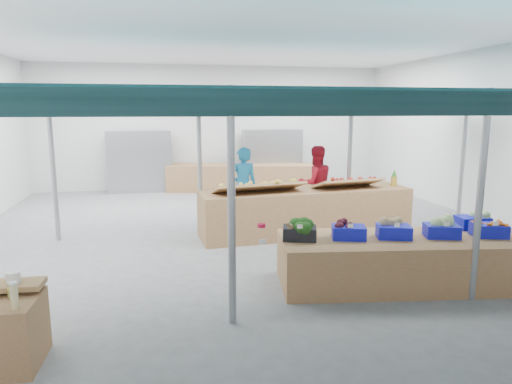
# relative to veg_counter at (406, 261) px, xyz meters

# --- Properties ---
(floor) EXTENTS (13.00, 13.00, 0.00)m
(floor) POSITION_rel_veg_counter_xyz_m (-1.86, 3.26, -0.38)
(floor) COLOR slate
(floor) RESTS_ON ground
(hall) EXTENTS (13.00, 13.00, 13.00)m
(hall) POSITION_rel_veg_counter_xyz_m (-1.86, 4.70, 2.27)
(hall) COLOR silver
(hall) RESTS_ON ground
(pole_grid) EXTENTS (10.00, 4.60, 3.00)m
(pole_grid) POSITION_rel_veg_counter_xyz_m (-1.11, 1.51, 1.43)
(pole_grid) COLOR gray
(pole_grid) RESTS_ON floor
(awnings) EXTENTS (9.50, 7.08, 0.30)m
(awnings) POSITION_rel_veg_counter_xyz_m (-1.11, 1.51, 2.40)
(awnings) COLOR #0A282C
(awnings) RESTS_ON pole_grid
(back_shelving_left) EXTENTS (2.00, 0.50, 2.00)m
(back_shelving_left) POSITION_rel_veg_counter_xyz_m (-4.36, 9.26, 0.62)
(back_shelving_left) COLOR #B23F33
(back_shelving_left) RESTS_ON floor
(back_shelving_right) EXTENTS (2.00, 0.50, 2.00)m
(back_shelving_right) POSITION_rel_veg_counter_xyz_m (0.14, 9.26, 0.62)
(back_shelving_right) COLOR #B23F33
(back_shelving_right) RESTS_ON floor
(veg_counter) EXTENTS (4.05, 1.86, 0.76)m
(veg_counter) POSITION_rel_veg_counter_xyz_m (0.00, 0.00, 0.00)
(veg_counter) COLOR brown
(veg_counter) RESTS_ON floor
(fruit_counter) EXTENTS (4.69, 1.42, 0.99)m
(fruit_counter) POSITION_rel_veg_counter_xyz_m (-0.61, 3.15, 0.12)
(fruit_counter) COLOR brown
(fruit_counter) RESTS_ON floor
(far_counter) EXTENTS (5.00, 1.93, 0.88)m
(far_counter) POSITION_rel_veg_counter_xyz_m (-1.06, 8.84, 0.06)
(far_counter) COLOR brown
(far_counter) RESTS_ON floor
(vendor_left) EXTENTS (0.70, 0.49, 1.85)m
(vendor_left) POSITION_rel_veg_counter_xyz_m (-1.81, 4.25, 0.55)
(vendor_left) COLOR #166793
(vendor_left) RESTS_ON floor
(vendor_right) EXTENTS (0.95, 0.76, 1.85)m
(vendor_right) POSITION_rel_veg_counter_xyz_m (-0.01, 4.25, 0.55)
(vendor_right) COLOR maroon
(vendor_right) RESTS_ON floor
(crate_broccoli) EXTENTS (0.58, 0.48, 0.35)m
(crate_broccoli) POSITION_rel_veg_counter_xyz_m (-1.66, 0.25, 0.54)
(crate_broccoli) COLOR black
(crate_broccoli) RESTS_ON veg_counter
(crate_beets) EXTENTS (0.58, 0.48, 0.29)m
(crate_beets) POSITION_rel_veg_counter_xyz_m (-0.91, 0.14, 0.51)
(crate_beets) COLOR #1015B1
(crate_beets) RESTS_ON veg_counter
(crate_celeriac) EXTENTS (0.58, 0.48, 0.31)m
(crate_celeriac) POSITION_rel_veg_counter_xyz_m (-0.21, 0.03, 0.52)
(crate_celeriac) COLOR #1015B1
(crate_celeriac) RESTS_ON veg_counter
(crate_cabbage) EXTENTS (0.58, 0.48, 0.35)m
(crate_cabbage) POSITION_rel_veg_counter_xyz_m (0.54, -0.08, 0.54)
(crate_cabbage) COLOR #1015B1
(crate_cabbage) RESTS_ON veg_counter
(crate_carrots) EXTENTS (0.58, 0.48, 0.29)m
(crate_carrots) POSITION_rel_veg_counter_xyz_m (1.29, -0.19, 0.49)
(crate_carrots) COLOR #1015B1
(crate_carrots) RESTS_ON veg_counter
(sparrow) EXTENTS (0.12, 0.09, 0.11)m
(sparrow) POSITION_rel_veg_counter_xyz_m (-1.85, 0.14, 0.63)
(sparrow) COLOR brown
(sparrow) RESTS_ON crate_broccoli
(pole_ribbon) EXTENTS (0.12, 0.12, 0.28)m
(pole_ribbon) POSITION_rel_veg_counter_xyz_m (-2.33, -0.10, 0.70)
(pole_ribbon) COLOR #B10B2F
(pole_ribbon) RESTS_ON pole_grid
(apple_heap_yellow) EXTENTS (1.98, 0.95, 0.27)m
(apple_heap_yellow) POSITION_rel_veg_counter_xyz_m (-1.70, 2.97, 0.78)
(apple_heap_yellow) COLOR #997247
(apple_heap_yellow) RESTS_ON fruit_counter
(apple_heap_red) EXTENTS (1.58, 0.90, 0.27)m
(apple_heap_red) POSITION_rel_veg_counter_xyz_m (0.33, 3.11, 0.78)
(apple_heap_red) COLOR #997247
(apple_heap_red) RESTS_ON fruit_counter
(pineapple) EXTENTS (0.14, 0.14, 0.39)m
(pineapple) POSITION_rel_veg_counter_xyz_m (1.49, 3.19, 0.79)
(pineapple) COLOR #8C6019
(pineapple) RESTS_ON fruit_counter
(crate_extra) EXTENTS (0.53, 0.43, 0.32)m
(crate_extra) POSITION_rel_veg_counter_xyz_m (1.36, 0.29, 0.53)
(crate_extra) COLOR #1015B1
(crate_extra) RESTS_ON veg_counter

